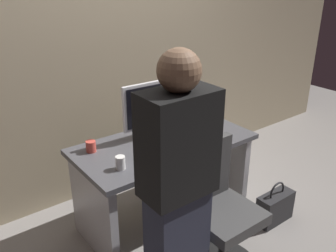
{
  "coord_description": "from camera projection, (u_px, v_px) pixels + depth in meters",
  "views": [
    {
      "loc": [
        -1.54,
        -2.07,
        1.97
      ],
      "look_at": [
        0.0,
        -0.05,
        0.87
      ],
      "focal_mm": 38.97,
      "sensor_mm": 36.0,
      "label": 1
    }
  ],
  "objects": [
    {
      "name": "ground_plane",
      "position": [
        165.0,
        217.0,
        3.15
      ],
      "size": [
        9.0,
        9.0,
        0.0
      ],
      "primitive_type": "plane",
      "color": "gray"
    },
    {
      "name": "wall_back",
      "position": [
        110.0,
        29.0,
        3.13
      ],
      "size": [
        6.4,
        0.1,
        3.0
      ],
      "primitive_type": "cube",
      "color": "tan",
      "rests_on": "ground"
    },
    {
      "name": "desk",
      "position": [
        164.0,
        166.0,
        2.95
      ],
      "size": [
        1.41,
        0.72,
        0.72
      ],
      "color": "#4C4C51",
      "rests_on": "ground"
    },
    {
      "name": "office_chair",
      "position": [
        218.0,
        215.0,
        2.49
      ],
      "size": [
        0.52,
        0.52,
        0.94
      ],
      "color": "black",
      "rests_on": "ground"
    },
    {
      "name": "person_at_desk",
      "position": [
        178.0,
        193.0,
        2.0
      ],
      "size": [
        0.4,
        0.24,
        1.64
      ],
      "color": "#262838",
      "rests_on": "ground"
    },
    {
      "name": "monitor",
      "position": [
        154.0,
        106.0,
        2.87
      ],
      "size": [
        0.54,
        0.15,
        0.46
      ],
      "color": "silver",
      "rests_on": "desk"
    },
    {
      "name": "keyboard",
      "position": [
        164.0,
        144.0,
        2.8
      ],
      "size": [
        0.43,
        0.14,
        0.02
      ],
      "primitive_type": "cube",
      "rotation": [
        0.0,
        0.0,
        0.03
      ],
      "color": "#262626",
      "rests_on": "desk"
    },
    {
      "name": "mouse",
      "position": [
        191.0,
        133.0,
        2.97
      ],
      "size": [
        0.06,
        0.1,
        0.03
      ],
      "primitive_type": "ellipsoid",
      "color": "black",
      "rests_on": "desk"
    },
    {
      "name": "cup_near_keyboard",
      "position": [
        120.0,
        163.0,
        2.46
      ],
      "size": [
        0.07,
        0.07,
        0.09
      ],
      "primitive_type": "cylinder",
      "color": "white",
      "rests_on": "desk"
    },
    {
      "name": "cup_by_monitor",
      "position": [
        91.0,
        146.0,
        2.69
      ],
      "size": [
        0.07,
        0.07,
        0.08
      ],
      "primitive_type": "cylinder",
      "color": "#D84C3F",
      "rests_on": "desk"
    },
    {
      "name": "book_stack",
      "position": [
        199.0,
        120.0,
        3.17
      ],
      "size": [
        0.21,
        0.17,
        0.08
      ],
      "color": "red",
      "rests_on": "desk"
    },
    {
      "name": "cell_phone",
      "position": [
        217.0,
        133.0,
        3.0
      ],
      "size": [
        0.08,
        0.15,
        0.01
      ],
      "primitive_type": "cube",
      "rotation": [
        0.0,
        0.0,
        0.05
      ],
      "color": "black",
      "rests_on": "desk"
    },
    {
      "name": "handbag",
      "position": [
        275.0,
        207.0,
        3.05
      ],
      "size": [
        0.34,
        0.14,
        0.38
      ],
      "color": "#262628",
      "rests_on": "ground"
    }
  ]
}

